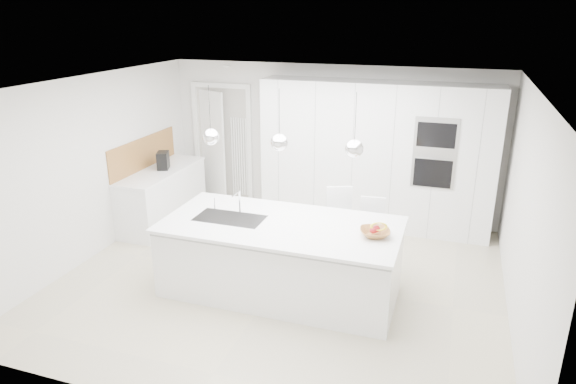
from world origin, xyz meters
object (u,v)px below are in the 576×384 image
(island_base, at_px, (280,260))
(fruit_bowl, at_px, (375,233))
(bar_stool_right, at_px, (370,237))
(bar_stool_left, at_px, (336,229))
(espresso_machine, at_px, (163,160))

(island_base, xyz_separation_m, fruit_bowl, (1.12, 0.03, 0.51))
(fruit_bowl, bearing_deg, bar_stool_right, 102.51)
(island_base, distance_m, bar_stool_right, 1.28)
(bar_stool_left, xyz_separation_m, bar_stool_right, (0.46, -0.02, -0.04))
(island_base, distance_m, fruit_bowl, 1.23)
(bar_stool_right, bearing_deg, bar_stool_left, 171.09)
(fruit_bowl, height_order, bar_stool_left, bar_stool_left)
(fruit_bowl, relative_size, bar_stool_left, 0.31)
(bar_stool_left, bearing_deg, fruit_bowl, -74.05)
(island_base, height_order, bar_stool_left, bar_stool_left)
(island_base, height_order, fruit_bowl, fruit_bowl)
(fruit_bowl, bearing_deg, bar_stool_left, 127.13)
(island_base, height_order, bar_stool_right, bar_stool_right)
(fruit_bowl, relative_size, bar_stool_right, 0.33)
(fruit_bowl, xyz_separation_m, espresso_machine, (-3.65, 1.53, 0.10))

